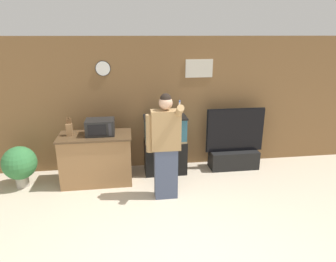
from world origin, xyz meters
TOP-DOWN VIEW (x-y plane):
  - wall_back_paneled at (0.00, 2.99)m, footprint 10.00×0.08m
  - counter_island at (-1.13, 2.37)m, footprint 1.29×0.66m
  - microwave at (-1.02, 2.37)m, footprint 0.50×0.37m
  - knife_block at (-1.56, 2.38)m, footprint 0.10×0.09m
  - aquarium_on_stand at (0.17, 2.62)m, footprint 0.81×0.49m
  - tv_on_stand at (1.58, 2.62)m, footprint 1.18×0.40m
  - person_standing at (0.05, 1.65)m, footprint 0.56×0.42m
  - potted_plant at (-2.47, 2.36)m, footprint 0.59×0.59m

SIDE VIEW (x-z plane):
  - tv_on_stand at x=1.58m, z-range -0.26..0.99m
  - potted_plant at x=-2.47m, z-range 0.06..0.82m
  - counter_island at x=-1.13m, z-range 0.00..0.92m
  - aquarium_on_stand at x=0.17m, z-range 0.00..1.15m
  - person_standing at x=0.05m, z-range 0.04..1.81m
  - knife_block at x=-1.56m, z-range 0.88..1.21m
  - microwave at x=-1.02m, z-range 0.92..1.20m
  - wall_back_paneled at x=0.00m, z-range 0.00..2.60m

